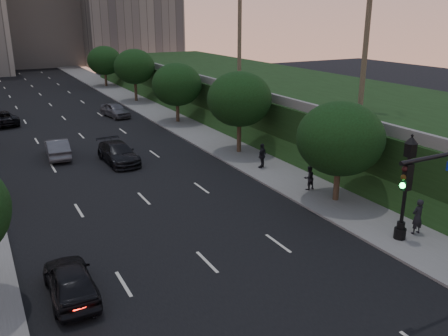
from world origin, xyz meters
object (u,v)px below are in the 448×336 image
pedestrian_a (417,217)px  sedan_near_left (71,280)px  street_lamp (405,193)px  sedan_near_right (118,153)px  sedan_far_right (115,110)px  sedan_far_left (1,118)px  pedestrian_c (262,156)px  sedan_mid_left (57,148)px  pedestrian_b (309,178)px

pedestrian_a → sedan_near_left: bearing=-7.3°
street_lamp → sedan_near_left: size_ratio=1.25×
sedan_near_right → sedan_far_right: sedan_far_right is taller
sedan_far_right → sedan_near_right: bearing=-115.3°
street_lamp → pedestrian_a: bearing=0.4°
sedan_near_left → sedan_far_left: bearing=-88.9°
sedan_near_left → sedan_far_right: 35.70m
sedan_far_left → pedestrian_c: (15.99, -25.10, 0.33)m
sedan_far_left → sedan_far_right: 11.67m
sedan_mid_left → pedestrian_a: bearing=124.7°
sedan_mid_left → sedan_near_right: 5.33m
street_lamp → sedan_far_right: street_lamp is taller
sedan_near_left → sedan_near_right: sedan_near_right is taller
sedan_near_right → pedestrian_c: bearing=-39.4°
sedan_near_left → pedestrian_c: size_ratio=2.42×
sedan_far_left → pedestrian_a: 41.87m
street_lamp → sedan_near_left: 16.12m
pedestrian_c → sedan_far_left: bearing=-89.9°
sedan_near_left → sedan_far_left: sedan_near_left is taller
sedan_far_left → sedan_far_right: size_ratio=1.15×
sedan_near_left → sedan_mid_left: sedan_mid_left is taller
street_lamp → pedestrian_a: (1.17, 0.01, -1.53)m
sedan_mid_left → sedan_far_left: sedan_mid_left is taller
sedan_far_left → pedestrian_a: (17.12, -38.21, 0.36)m
sedan_near_left → sedan_near_right: bearing=-111.2°
pedestrian_a → sedan_mid_left: bearing=-57.3°
sedan_near_right → pedestrian_a: pedestrian_a is taller
pedestrian_b → sedan_near_right: bearing=-55.2°
sedan_near_left → sedan_near_right: (6.89, 17.03, 0.01)m
sedan_far_right → pedestrian_b: 29.10m
sedan_near_left → pedestrian_b: (16.04, 5.11, 0.18)m
sedan_mid_left → pedestrian_c: size_ratio=2.54×
sedan_far_right → sedan_near_left: bearing=-118.9°
sedan_near_left → pedestrian_c: 18.92m
sedan_near_left → pedestrian_a: pedestrian_a is taller
pedestrian_a → sedan_far_right: bearing=-79.5°
sedan_far_right → pedestrian_a: 36.99m
sedan_near_left → pedestrian_a: bearing=171.7°
pedestrian_b → street_lamp: bearing=85.4°
pedestrian_b → sedan_mid_left: bearing=-52.6°
sedan_near_right → pedestrian_c: pedestrian_c is taller
sedan_far_right → pedestrian_a: bearing=-91.7°
street_lamp → sedan_near_right: (-8.89, 19.77, -1.86)m
sedan_mid_left → sedan_far_left: size_ratio=0.88×
sedan_mid_left → sedan_far_right: sedan_far_right is taller
street_lamp → sedan_near_right: 21.76m
sedan_far_left → sedan_far_right: sedan_far_right is taller
street_lamp → sedan_far_left: bearing=112.6°
sedan_mid_left → pedestrian_c: pedestrian_c is taller
sedan_near_right → pedestrian_b: bearing=-55.2°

